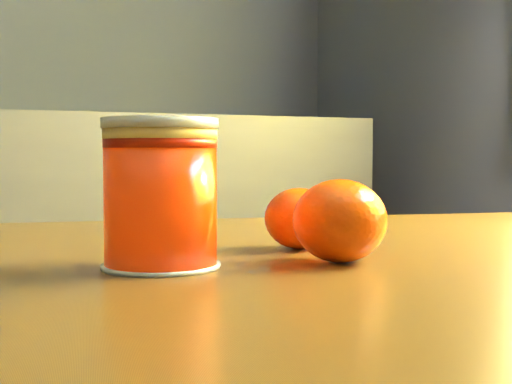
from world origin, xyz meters
name	(u,v)px	position (x,y,z in m)	size (l,w,h in m)	color
table	(311,368)	(0.84, 0.13, 0.63)	(1.08, 0.85, 0.73)	#5A3B16
juice_glass	(161,195)	(0.71, 0.11, 0.78)	(0.08, 0.08, 0.10)	#FF3005
orange_front	(299,218)	(0.85, 0.16, 0.75)	(0.06, 0.06, 0.05)	#F24804
orange_back	(340,221)	(0.84, 0.08, 0.76)	(0.07, 0.07, 0.06)	#F24804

